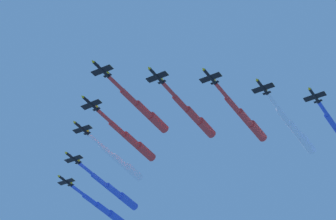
{
  "coord_description": "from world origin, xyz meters",
  "views": [
    {
      "loc": [
        -133.6,
        138.12,
        -16.67
      ],
      "look_at": [
        0.0,
        0.0,
        141.71
      ],
      "focal_mm": 69.01,
      "sensor_mm": 36.0,
      "label": 1
    }
  ],
  "objects_px": {
    "jet_starboard_inner": "(132,140)",
    "jet_port_mid": "(246,118)",
    "jet_starboard_outer": "(114,191)",
    "jet_port_outer": "(296,130)",
    "jet_port_inner": "(194,115)",
    "jet_trail_starboard": "(104,209)",
    "jet_lead": "(144,110)",
    "jet_starboard_mid": "(120,161)"
  },
  "relations": [
    {
      "from": "jet_port_inner",
      "to": "jet_starboard_mid",
      "type": "distance_m",
      "value": 46.73
    },
    {
      "from": "jet_lead",
      "to": "jet_port_inner",
      "type": "height_order",
      "value": "jet_port_inner"
    },
    {
      "from": "jet_starboard_inner",
      "to": "jet_trail_starboard",
      "type": "distance_m",
      "value": 60.87
    },
    {
      "from": "jet_starboard_outer",
      "to": "jet_trail_starboard",
      "type": "distance_m",
      "value": 18.67
    },
    {
      "from": "jet_lead",
      "to": "jet_port_inner",
      "type": "xyz_separation_m",
      "value": [
        -11.31,
        -15.8,
        0.14
      ]
    },
    {
      "from": "jet_port_inner",
      "to": "jet_starboard_mid",
      "type": "height_order",
      "value": "jet_starboard_mid"
    },
    {
      "from": "jet_starboard_inner",
      "to": "jet_starboard_outer",
      "type": "bearing_deg",
      "value": -32.56
    },
    {
      "from": "jet_starboard_inner",
      "to": "jet_trail_starboard",
      "type": "bearing_deg",
      "value": -30.57
    },
    {
      "from": "jet_port_inner",
      "to": "jet_starboard_outer",
      "type": "height_order",
      "value": "jet_starboard_outer"
    },
    {
      "from": "jet_lead",
      "to": "jet_starboard_outer",
      "type": "relative_size",
      "value": 0.9
    },
    {
      "from": "jet_port_outer",
      "to": "jet_trail_starboard",
      "type": "relative_size",
      "value": 1.05
    },
    {
      "from": "jet_starboard_outer",
      "to": "jet_starboard_inner",
      "type": "bearing_deg",
      "value": 147.44
    },
    {
      "from": "jet_port_mid",
      "to": "jet_starboard_outer",
      "type": "bearing_deg",
      "value": 0.88
    },
    {
      "from": "jet_starboard_outer",
      "to": "jet_trail_starboard",
      "type": "xyz_separation_m",
      "value": [
        16.75,
        -8.19,
        0.93
      ]
    },
    {
      "from": "jet_lead",
      "to": "jet_trail_starboard",
      "type": "height_order",
      "value": "jet_trail_starboard"
    },
    {
      "from": "jet_trail_starboard",
      "to": "jet_port_mid",
      "type": "bearing_deg",
      "value": 175.66
    },
    {
      "from": "jet_lead",
      "to": "jet_starboard_inner",
      "type": "height_order",
      "value": "jet_starboard_inner"
    },
    {
      "from": "jet_lead",
      "to": "jet_port_outer",
      "type": "relative_size",
      "value": 0.9
    },
    {
      "from": "jet_starboard_mid",
      "to": "jet_trail_starboard",
      "type": "bearing_deg",
      "value": -31.36
    },
    {
      "from": "jet_starboard_mid",
      "to": "jet_trail_starboard",
      "type": "distance_m",
      "value": 40.65
    },
    {
      "from": "jet_port_mid",
      "to": "jet_starboard_mid",
      "type": "xyz_separation_m",
      "value": [
        57.76,
        14.14,
        0.12
      ]
    },
    {
      "from": "jet_port_outer",
      "to": "jet_port_inner",
      "type": "bearing_deg",
      "value": 58.37
    },
    {
      "from": "jet_lead",
      "to": "jet_starboard_mid",
      "type": "bearing_deg",
      "value": -29.61
    },
    {
      "from": "jet_starboard_mid",
      "to": "jet_port_inner",
      "type": "bearing_deg",
      "value": 174.87
    },
    {
      "from": "jet_lead",
      "to": "jet_port_outer",
      "type": "xyz_separation_m",
      "value": [
        -33.63,
        -52.04,
        1.0
      ]
    },
    {
      "from": "jet_port_inner",
      "to": "jet_starboard_outer",
      "type": "distance_m",
      "value": 66.68
    },
    {
      "from": "jet_port_inner",
      "to": "jet_starboard_outer",
      "type": "relative_size",
      "value": 0.89
    },
    {
      "from": "jet_starboard_outer",
      "to": "jet_port_outer",
      "type": "bearing_deg",
      "value": -167.58
    },
    {
      "from": "jet_lead",
      "to": "jet_starboard_outer",
      "type": "xyz_separation_m",
      "value": [
        53.11,
        -32.94,
        1.82
      ]
    },
    {
      "from": "jet_port_outer",
      "to": "jet_starboard_outer",
      "type": "height_order",
      "value": "jet_starboard_outer"
    },
    {
      "from": "jet_port_outer",
      "to": "jet_trail_starboard",
      "type": "height_order",
      "value": "jet_trail_starboard"
    },
    {
      "from": "jet_port_mid",
      "to": "jet_port_outer",
      "type": "xyz_separation_m",
      "value": [
        -11.01,
        -17.94,
        -1.97
      ]
    },
    {
      "from": "jet_starboard_outer",
      "to": "jet_starboard_mid",
      "type": "bearing_deg",
      "value": 144.17
    },
    {
      "from": "jet_port_mid",
      "to": "jet_port_outer",
      "type": "height_order",
      "value": "jet_port_mid"
    },
    {
      "from": "jet_starboard_inner",
      "to": "jet_port_mid",
      "type": "relative_size",
      "value": 0.96
    },
    {
      "from": "jet_starboard_inner",
      "to": "jet_port_inner",
      "type": "bearing_deg",
      "value": -168.99
    },
    {
      "from": "jet_port_mid",
      "to": "jet_starboard_outer",
      "type": "xyz_separation_m",
      "value": [
        75.72,
        1.17,
        -1.15
      ]
    },
    {
      "from": "jet_trail_starboard",
      "to": "jet_port_inner",
      "type": "bearing_deg",
      "value": 162.67
    },
    {
      "from": "jet_port_mid",
      "to": "jet_starboard_mid",
      "type": "distance_m",
      "value": 59.47
    },
    {
      "from": "jet_port_inner",
      "to": "jet_port_mid",
      "type": "height_order",
      "value": "jet_port_mid"
    },
    {
      "from": "jet_port_inner",
      "to": "jet_port_mid",
      "type": "xyz_separation_m",
      "value": [
        -11.31,
        -18.3,
        2.83
      ]
    },
    {
      "from": "jet_port_inner",
      "to": "jet_trail_starboard",
      "type": "distance_m",
      "value": 85.07
    }
  ]
}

